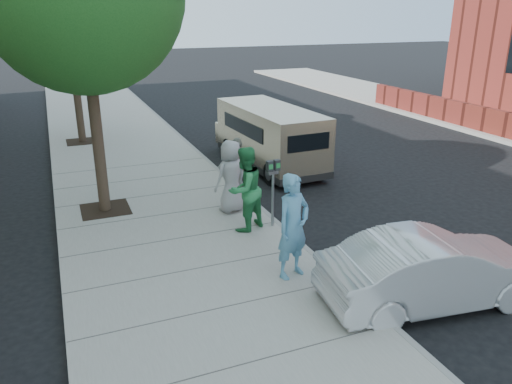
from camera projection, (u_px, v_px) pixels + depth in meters
ground at (220, 237)px, 11.56m from camera, size 120.00×120.00×0.00m
sidewalk at (178, 241)px, 11.18m from camera, size 5.00×60.00×0.15m
curb_face at (277, 225)px, 12.05m from camera, size 0.12×60.00×0.16m
tree_far at (68, 12)px, 17.77m from camera, size 3.92×3.80×6.49m
parking_meter at (273, 179)px, 11.42m from camera, size 0.34×0.15×1.61m
van at (269, 135)px, 16.50m from camera, size 2.05×5.46×1.99m
sedan at (433, 270)px, 8.75m from camera, size 4.17×1.88×1.33m
person_officer at (293, 226)px, 9.27m from camera, size 0.86×0.70×2.03m
person_green_shirt at (245, 189)px, 11.30m from camera, size 1.19×1.09×1.97m
person_gray_shirt at (231, 176)px, 12.39m from camera, size 1.04×0.85×1.83m
person_striped_polo at (238, 167)px, 13.44m from camera, size 0.85×1.03×1.64m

